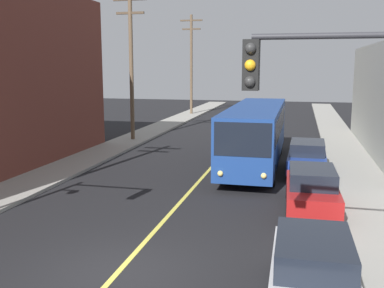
{
  "coord_description": "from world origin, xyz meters",
  "views": [
    {
      "loc": [
        4.43,
        -10.26,
        5.28
      ],
      "look_at": [
        0.0,
        8.26,
        2.0
      ],
      "focal_mm": 42.32,
      "sensor_mm": 36.0,
      "label": 1
    }
  ],
  "objects_px": {
    "parked_car_red": "(312,189)",
    "utility_pole_mid": "(131,59)",
    "city_bus": "(256,132)",
    "parked_car_silver": "(313,271)",
    "parked_car_blue": "(307,157)",
    "traffic_signal_right_corner": "(352,117)",
    "utility_pole_far": "(191,60)"
  },
  "relations": [
    {
      "from": "parked_car_red",
      "to": "traffic_signal_right_corner",
      "type": "bearing_deg",
      "value": -86.6
    },
    {
      "from": "city_bus",
      "to": "utility_pole_far",
      "type": "xyz_separation_m",
      "value": [
        -9.39,
        24.24,
        4.12
      ]
    },
    {
      "from": "utility_pole_mid",
      "to": "traffic_signal_right_corner",
      "type": "bearing_deg",
      "value": -59.09
    },
    {
      "from": "city_bus",
      "to": "traffic_signal_right_corner",
      "type": "distance_m",
      "value": 15.4
    },
    {
      "from": "parked_car_blue",
      "to": "utility_pole_mid",
      "type": "distance_m",
      "value": 14.92
    },
    {
      "from": "city_bus",
      "to": "utility_pole_far",
      "type": "height_order",
      "value": "utility_pole_far"
    },
    {
      "from": "parked_car_red",
      "to": "utility_pole_mid",
      "type": "bearing_deg",
      "value": 131.93
    },
    {
      "from": "parked_car_red",
      "to": "parked_car_blue",
      "type": "distance_m",
      "value": 6.08
    },
    {
      "from": "parked_car_red",
      "to": "city_bus",
      "type": "bearing_deg",
      "value": 110.55
    },
    {
      "from": "parked_car_silver",
      "to": "utility_pole_mid",
      "type": "relative_size",
      "value": 0.43
    },
    {
      "from": "parked_car_silver",
      "to": "traffic_signal_right_corner",
      "type": "bearing_deg",
      "value": -41.84
    },
    {
      "from": "utility_pole_far",
      "to": "utility_pole_mid",
      "type": "bearing_deg",
      "value": -89.77
    },
    {
      "from": "parked_car_silver",
      "to": "parked_car_blue",
      "type": "bearing_deg",
      "value": 89.89
    },
    {
      "from": "utility_pole_mid",
      "to": "parked_car_red",
      "type": "bearing_deg",
      "value": -48.07
    },
    {
      "from": "city_bus",
      "to": "parked_car_silver",
      "type": "relative_size",
      "value": 2.75
    },
    {
      "from": "city_bus",
      "to": "parked_car_silver",
      "type": "distance_m",
      "value": 14.62
    },
    {
      "from": "utility_pole_mid",
      "to": "traffic_signal_right_corner",
      "type": "height_order",
      "value": "utility_pole_mid"
    },
    {
      "from": "parked_car_silver",
      "to": "parked_car_blue",
      "type": "distance_m",
      "value": 13.05
    },
    {
      "from": "city_bus",
      "to": "parked_car_red",
      "type": "height_order",
      "value": "city_bus"
    },
    {
      "from": "parked_car_blue",
      "to": "utility_pole_mid",
      "type": "bearing_deg",
      "value": 148.4
    },
    {
      "from": "parked_car_silver",
      "to": "utility_pole_mid",
      "type": "bearing_deg",
      "value": 120.37
    },
    {
      "from": "parked_car_red",
      "to": "parked_car_blue",
      "type": "height_order",
      "value": "same"
    },
    {
      "from": "parked_car_silver",
      "to": "parked_car_blue",
      "type": "height_order",
      "value": "same"
    },
    {
      "from": "city_bus",
      "to": "parked_car_silver",
      "type": "xyz_separation_m",
      "value": [
        2.65,
        -14.35,
        -0.98
      ]
    },
    {
      "from": "parked_car_blue",
      "to": "traffic_signal_right_corner",
      "type": "bearing_deg",
      "value": -87.72
    },
    {
      "from": "city_bus",
      "to": "parked_car_blue",
      "type": "bearing_deg",
      "value": -25.98
    },
    {
      "from": "city_bus",
      "to": "utility_pole_far",
      "type": "relative_size",
      "value": 1.15
    },
    {
      "from": "city_bus",
      "to": "utility_pole_mid",
      "type": "relative_size",
      "value": 1.19
    },
    {
      "from": "parked_car_silver",
      "to": "parked_car_red",
      "type": "relative_size",
      "value": 0.99
    },
    {
      "from": "traffic_signal_right_corner",
      "to": "utility_pole_far",
      "type": "bearing_deg",
      "value": 107.87
    },
    {
      "from": "parked_car_silver",
      "to": "traffic_signal_right_corner",
      "type": "distance_m",
      "value": 3.54
    },
    {
      "from": "utility_pole_mid",
      "to": "utility_pole_far",
      "type": "bearing_deg",
      "value": 90.23
    }
  ]
}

